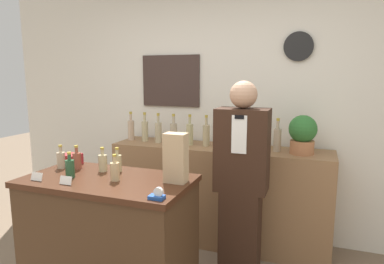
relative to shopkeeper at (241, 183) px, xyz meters
The scene contains 26 objects.
back_wall 1.09m from the shopkeeper, 116.71° to the left, with size 5.20×0.09×2.70m.
back_shelf 0.73m from the shopkeeper, 121.96° to the left, with size 2.15×0.48×0.98m.
display_counter 1.11m from the shopkeeper, 139.17° to the right, with size 1.17×0.63×0.98m.
shopkeeper is the anchor object (origin of this frame).
potted_plant 0.76m from the shopkeeper, 50.22° to the left, with size 0.25×0.25×0.35m.
paper_bag 0.75m from the shopkeeper, 117.83° to the right, with size 0.15×0.11×0.33m.
tape_dispenser 1.00m from the shopkeeper, 107.42° to the right, with size 0.09×0.06×0.07m.
price_card_left 1.52m from the shopkeeper, 143.42° to the right, with size 0.09×0.02×0.06m.
price_card_right 1.34m from the shopkeeper, 137.19° to the right, with size 0.09×0.02×0.06m.
gift_box 1.37m from the shopkeeper, 159.36° to the right, with size 0.14×0.13×0.09m.
counter_bottle_0 1.42m from the shopkeeper, 155.13° to the right, with size 0.06×0.06×0.18m.
counter_bottle_1 1.30m from the shopkeeper, 153.90° to the right, with size 0.06×0.06×0.18m.
counter_bottle_2 1.32m from the shopkeeper, 143.97° to the right, with size 0.06×0.06×0.18m.
counter_bottle_3 1.10m from the shopkeeper, 149.19° to the right, with size 0.06×0.06×0.18m.
counter_bottle_4 1.00m from the shopkeeper, 147.54° to the right, with size 0.06×0.06×0.18m.
counter_bottle_5 1.04m from the shopkeeper, 135.11° to the right, with size 0.06×0.06×0.18m.
shelf_bottle_0 1.48m from the shopkeeper, 156.94° to the left, with size 0.07×0.07×0.31m.
shelf_bottle_1 1.32m from the shopkeeper, 154.25° to the left, with size 0.07×0.07×0.31m.
shelf_bottle_2 1.16m from the shopkeeper, 151.80° to the left, with size 0.07×0.07×0.31m.
shelf_bottle_3 1.02m from the shopkeeper, 147.03° to the left, with size 0.07×0.07×0.31m.
shelf_bottle_4 0.89m from the shopkeeper, 140.04° to the left, with size 0.07×0.07×0.31m.
shelf_bottle_5 0.78m from the shopkeeper, 130.96° to the left, with size 0.07×0.07×0.31m.
shelf_bottle_6 0.67m from the shopkeeper, 119.81° to the left, with size 0.07×0.07×0.31m.
shelf_bottle_7 0.64m from the shopkeeper, 103.45° to the left, with size 0.07×0.07×0.31m.
shelf_bottle_8 0.63m from the shopkeeper, 85.98° to the left, with size 0.07×0.07×0.31m.
shelf_bottle_9 0.65m from the shopkeeper, 68.80° to the left, with size 0.07×0.07×0.31m.
Camera 1 is at (0.97, -1.47, 1.68)m, focal length 32.00 mm.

